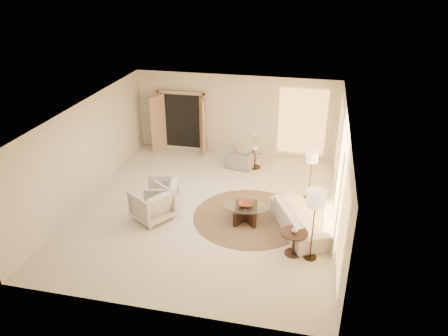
% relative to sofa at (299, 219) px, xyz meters
% --- Properties ---
extents(room, '(7.04, 8.04, 2.83)m').
position_rel_sofa_xyz_m(room, '(-2.55, 0.54, 1.08)').
color(room, beige).
rests_on(room, ground).
extents(windows_right, '(0.10, 6.40, 2.40)m').
position_rel_sofa_xyz_m(windows_right, '(0.90, 0.64, 1.03)').
color(windows_right, '#FFB666').
rests_on(windows_right, room).
extents(window_back_corner, '(1.70, 0.10, 2.40)m').
position_rel_sofa_xyz_m(window_back_corner, '(-0.25, 4.49, 1.03)').
color(window_back_corner, '#FFB666').
rests_on(window_back_corner, room).
extents(curtains_right, '(0.06, 5.20, 2.60)m').
position_rel_sofa_xyz_m(curtains_right, '(0.85, 1.54, 0.98)').
color(curtains_right, beige).
rests_on(curtains_right, room).
extents(french_doors, '(1.95, 0.66, 2.16)m').
position_rel_sofa_xyz_m(french_doors, '(-4.45, 4.36, 0.75)').
color(french_doors, tan).
rests_on(french_doors, room).
extents(area_rug, '(3.11, 3.11, 0.01)m').
position_rel_sofa_xyz_m(area_rug, '(-1.31, 0.34, -0.31)').
color(area_rug, '#3A2A1B').
rests_on(area_rug, room).
extents(sofa, '(1.68, 2.33, 0.64)m').
position_rel_sofa_xyz_m(sofa, '(0.00, 0.00, 0.00)').
color(sofa, beige).
rests_on(sofa, room).
extents(armchair_left, '(0.98, 1.03, 0.89)m').
position_rel_sofa_xyz_m(armchair_left, '(-3.78, 0.34, 0.13)').
color(armchair_left, beige).
rests_on(armchair_left, room).
extents(armchair_right, '(1.22, 1.24, 0.94)m').
position_rel_sofa_xyz_m(armchair_right, '(-3.83, -0.28, 0.15)').
color(armchair_right, beige).
rests_on(armchair_right, room).
extents(accent_chair, '(1.03, 0.78, 0.81)m').
position_rel_sofa_xyz_m(accent_chair, '(-2.14, 3.34, 0.09)').
color(accent_chair, gray).
rests_on(accent_chair, room).
extents(coffee_table, '(1.36, 1.36, 0.45)m').
position_rel_sofa_xyz_m(coffee_table, '(-1.40, 0.16, -0.03)').
color(coffee_table, black).
rests_on(coffee_table, room).
extents(end_table, '(0.63, 0.63, 0.60)m').
position_rel_sofa_xyz_m(end_table, '(-0.05, -1.03, 0.09)').
color(end_table, black).
rests_on(end_table, room).
extents(side_table, '(0.52, 0.52, 0.60)m').
position_rel_sofa_xyz_m(side_table, '(-1.67, 3.44, 0.05)').
color(side_table, black).
rests_on(side_table, room).
extents(floor_lamp_near, '(0.35, 0.35, 1.45)m').
position_rel_sofa_xyz_m(floor_lamp_near, '(0.18, 1.78, 0.92)').
color(floor_lamp_near, black).
rests_on(floor_lamp_near, room).
extents(floor_lamp_far, '(0.43, 0.43, 1.77)m').
position_rel_sofa_xyz_m(floor_lamp_far, '(0.35, -1.10, 1.19)').
color(floor_lamp_far, black).
rests_on(floor_lamp_far, room).
extents(bowl, '(0.41, 0.41, 0.09)m').
position_rel_sofa_xyz_m(bowl, '(-1.40, 0.16, 0.18)').
color(bowl, brown).
rests_on(bowl, coffee_table).
extents(end_vase, '(0.17, 0.17, 0.16)m').
position_rel_sofa_xyz_m(end_vase, '(-0.05, -1.03, 0.36)').
color(end_vase, white).
rests_on(end_vase, end_table).
extents(side_vase, '(0.23, 0.23, 0.23)m').
position_rel_sofa_xyz_m(side_vase, '(-1.67, 3.44, 0.40)').
color(side_vase, white).
rests_on(side_vase, side_table).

